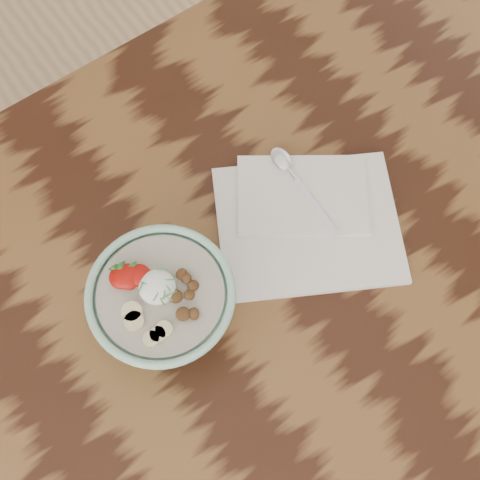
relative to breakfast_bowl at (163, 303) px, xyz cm
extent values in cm
cube|color=black|center=(0.01, 0.61, -8.68)|extent=(160.00, 90.00, 4.00)
cylinder|color=#4C2D19|center=(72.01, 37.61, -46.18)|extent=(7.00, 7.00, 71.00)
cylinder|color=#93C6AC|center=(0.04, -0.06, -6.06)|extent=(8.70, 8.70, 1.24)
torus|color=#93C6AC|center=(0.04, -0.06, 4.08)|extent=(19.77, 19.77, 1.14)
cylinder|color=#BDB39C|center=(0.04, -0.06, 3.46)|extent=(16.77, 16.77, 1.04)
ellipsoid|color=white|center=(0.15, 0.65, 4.92)|extent=(4.86, 4.86, 2.67)
ellipsoid|color=#9E0C07|center=(-2.04, 4.20, 4.85)|extent=(3.16, 3.47, 1.74)
cone|color=#286623|center=(-2.04, 5.63, 5.15)|extent=(1.40, 1.03, 1.52)
ellipsoid|color=#9E0C07|center=(-0.82, 3.33, 4.82)|extent=(3.06, 3.37, 1.68)
cone|color=#286623|center=(-0.82, 4.70, 5.12)|extent=(1.40, 1.03, 1.52)
ellipsoid|color=#9E0C07|center=(-3.05, 4.56, 4.79)|extent=(2.95, 3.25, 1.62)
cone|color=#286623|center=(-3.05, 5.88, 5.09)|extent=(1.40, 1.03, 1.52)
ellipsoid|color=#9E0C07|center=(-2.31, 3.96, 4.82)|extent=(3.04, 3.35, 1.67)
cone|color=#286623|center=(-2.31, 5.33, 5.12)|extent=(1.40, 1.03, 1.52)
cylinder|color=beige|center=(-4.66, -1.30, 4.38)|extent=(2.58, 2.58, 0.70)
cylinder|color=beige|center=(-4.15, -4.53, 4.38)|extent=(2.13, 2.13, 0.70)
cylinder|color=beige|center=(-3.16, -4.50, 4.38)|extent=(2.07, 2.07, 0.70)
cylinder|color=beige|center=(-2.17, -4.43, 4.38)|extent=(2.24, 2.24, 0.70)
cylinder|color=beige|center=(-4.25, -0.05, 4.38)|extent=(2.68, 2.68, 0.70)
ellipsoid|color=brown|center=(1.43, -1.67, 4.63)|extent=(2.08, 2.09, 1.37)
ellipsoid|color=brown|center=(3.74, 0.50, 4.55)|extent=(2.03, 1.89, 0.98)
ellipsoid|color=brown|center=(4.15, -1.74, 4.49)|extent=(2.01, 1.98, 0.94)
ellipsoid|color=brown|center=(3.93, -0.31, 4.53)|extent=(1.74, 1.82, 1.15)
ellipsoid|color=brown|center=(2.97, -2.47, 4.48)|extent=(1.62, 1.67, 0.74)
ellipsoid|color=brown|center=(0.91, -4.21, 4.67)|extent=(2.53, 2.51, 1.16)
ellipsoid|color=brown|center=(2.06, -4.97, 4.58)|extent=(2.09, 2.20, 1.10)
cylinder|color=#428B3A|center=(1.13, -0.54, 5.98)|extent=(0.27, 1.13, 0.22)
cylinder|color=#428B3A|center=(0.22, -1.11, 5.98)|extent=(0.85, 1.04, 0.22)
cylinder|color=#428B3A|center=(1.09, -1.49, 5.98)|extent=(1.43, 0.41, 0.23)
cylinder|color=#428B3A|center=(-0.69, -0.66, 5.98)|extent=(1.39, 0.83, 0.23)
cylinder|color=#428B3A|center=(0.45, -1.85, 5.98)|extent=(0.52, 1.16, 0.22)
cylinder|color=#428B3A|center=(-0.33, 0.30, 5.98)|extent=(0.25, 1.65, 0.24)
cylinder|color=#428B3A|center=(1.90, 1.91, 5.98)|extent=(1.35, 1.17, 0.24)
cylinder|color=#428B3A|center=(-0.47, -1.77, 5.98)|extent=(0.19, 1.07, 0.22)
cylinder|color=#428B3A|center=(-1.04, 1.71, 5.98)|extent=(0.77, 1.04, 0.22)
cylinder|color=#428B3A|center=(-1.79, 1.39, 5.98)|extent=(1.67, 1.14, 0.24)
cylinder|color=#428B3A|center=(0.35, 0.51, 5.98)|extent=(0.94, 0.92, 0.22)
cylinder|color=#428B3A|center=(-0.12, 0.41, 5.98)|extent=(0.93, 0.93, 0.22)
cylinder|color=#428B3A|center=(0.24, -1.40, 5.98)|extent=(1.30, 0.34, 0.22)
cylinder|color=#428B3A|center=(1.91, 0.19, 5.98)|extent=(1.62, 1.17, 0.24)
cube|color=white|center=(25.32, -0.34, -6.15)|extent=(34.67, 32.64, 1.05)
cube|color=white|center=(27.43, 3.87, -5.31)|extent=(24.24, 22.70, 0.63)
cube|color=silver|center=(27.69, 0.95, -4.83)|extent=(1.77, 11.03, 0.33)
cylinder|color=silver|center=(28.15, 7.86, -4.66)|extent=(0.85, 2.90, 0.67)
ellipsoid|color=silver|center=(28.33, 10.61, -4.54)|extent=(3.20, 4.57, 0.91)
camera|label=1|loc=(-7.37, -28.30, 86.61)|focal=50.00mm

